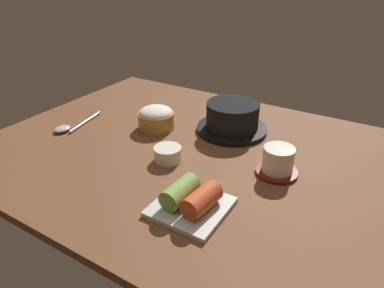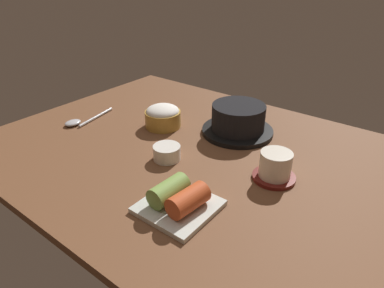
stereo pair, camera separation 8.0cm
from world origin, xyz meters
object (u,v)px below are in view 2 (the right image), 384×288
banchan_cup_center (167,152)px  rice_bowl (163,116)px  spoon (80,121)px  stone_pot (238,120)px  kimchi_plate (178,200)px  tea_cup_with_saucer (275,167)px

banchan_cup_center → rice_bowl: bearing=134.8°
rice_bowl → spoon: (-20.08, -12.95, -2.50)cm
rice_bowl → banchan_cup_center: size_ratio=1.55×
stone_pot → spoon: 44.55cm
rice_bowl → kimchi_plate: 36.35cm
banchan_cup_center → kimchi_plate: kimchi_plate is taller
rice_bowl → banchan_cup_center: (12.62, -12.69, -1.30)cm
banchan_cup_center → kimchi_plate: size_ratio=0.48×
rice_bowl → spoon: size_ratio=0.61×
kimchi_plate → spoon: bearing=165.5°
stone_pot → kimchi_plate: bearing=-77.1°
tea_cup_with_saucer → kimchi_plate: bearing=-115.6°
tea_cup_with_saucer → kimchi_plate: tea_cup_with_saucer is taller
stone_pot → banchan_cup_center: bearing=-105.3°
rice_bowl → stone_pot: bearing=25.8°
banchan_cup_center → spoon: banchan_cup_center is taller
stone_pot → tea_cup_with_saucer: 22.33cm
stone_pot → tea_cup_with_saucer: size_ratio=2.06×
rice_bowl → spoon: 24.03cm
kimchi_plate → spoon: kimchi_plate is taller
stone_pot → tea_cup_with_saucer: bearing=-38.6°
banchan_cup_center → spoon: (-32.70, -0.26, -1.19)cm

